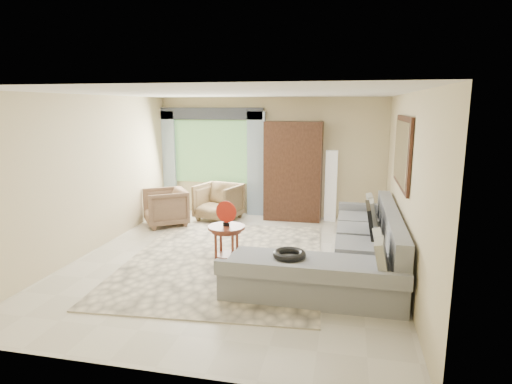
% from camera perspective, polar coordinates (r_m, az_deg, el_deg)
% --- Properties ---
extents(ground, '(6.00, 6.00, 0.00)m').
position_cam_1_polar(ground, '(6.93, -2.67, -9.02)').
color(ground, silver).
rests_on(ground, ground).
extents(area_rug, '(3.28, 4.21, 0.02)m').
position_cam_1_polar(area_rug, '(6.93, -4.14, -8.95)').
color(area_rug, '#F5E4C2').
rests_on(area_rug, ground).
extents(sectional_sofa, '(2.30, 3.46, 0.90)m').
position_cam_1_polar(sectional_sofa, '(6.46, 12.52, -8.18)').
color(sectional_sofa, gray).
rests_on(sectional_sofa, ground).
extents(tv_screen, '(0.14, 0.74, 0.48)m').
position_cam_1_polar(tv_screen, '(6.69, 14.97, -3.69)').
color(tv_screen, black).
rests_on(tv_screen, sectional_sofa).
extents(garden_hose, '(0.43, 0.43, 0.09)m').
position_cam_1_polar(garden_hose, '(5.57, 4.48, -8.28)').
color(garden_hose, black).
rests_on(garden_hose, sectional_sofa).
extents(coffee_table, '(0.58, 0.58, 0.58)m').
position_cam_1_polar(coffee_table, '(6.77, -3.94, -6.80)').
color(coffee_table, '#532516').
rests_on(coffee_table, ground).
extents(red_disc, '(0.34, 0.08, 0.34)m').
position_cam_1_polar(red_disc, '(6.63, -4.00, -2.64)').
color(red_disc, '#B02011').
rests_on(red_disc, coffee_table).
extents(armchair_left, '(1.14, 1.13, 0.75)m').
position_cam_1_polar(armchair_left, '(8.96, -11.98, -2.00)').
color(armchair_left, brown).
rests_on(armchair_left, ground).
extents(armchair_right, '(1.03, 1.05, 0.78)m').
position_cam_1_polar(armchair_right, '(9.22, -4.99, -1.31)').
color(armchair_right, '#92794F').
rests_on(armchair_right, ground).
extents(potted_plant, '(0.64, 0.60, 0.57)m').
position_cam_1_polar(potted_plant, '(10.18, -11.97, -0.94)').
color(potted_plant, '#999999').
rests_on(potted_plant, ground).
extents(armoire, '(1.20, 0.55, 2.10)m').
position_cam_1_polar(armoire, '(9.17, 5.00, 2.80)').
color(armoire, black).
rests_on(armoire, ground).
extents(floor_lamp, '(0.24, 0.24, 1.50)m').
position_cam_1_polar(floor_lamp, '(9.21, 9.96, 0.82)').
color(floor_lamp, silver).
rests_on(floor_lamp, ground).
extents(window, '(1.80, 0.04, 1.40)m').
position_cam_1_polar(window, '(9.78, -5.92, 5.39)').
color(window, '#669E59').
rests_on(window, wall_back).
extents(curtain_left, '(0.40, 0.08, 2.30)m').
position_cam_1_polar(curtain_left, '(10.10, -11.73, 3.98)').
color(curtain_left, '#9EB7CC').
rests_on(curtain_left, ground).
extents(curtain_right, '(0.40, 0.08, 2.30)m').
position_cam_1_polar(curtain_right, '(9.45, 0.01, 3.71)').
color(curtain_right, '#9EB7CC').
rests_on(curtain_right, ground).
extents(valance, '(2.40, 0.12, 0.26)m').
position_cam_1_polar(valance, '(9.66, -6.16, 10.37)').
color(valance, '#1E232D').
rests_on(valance, wall_back).
extents(wall_mirror, '(0.05, 1.70, 1.05)m').
position_cam_1_polar(wall_mirror, '(6.70, 18.91, 5.07)').
color(wall_mirror, black).
rests_on(wall_mirror, wall_right).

